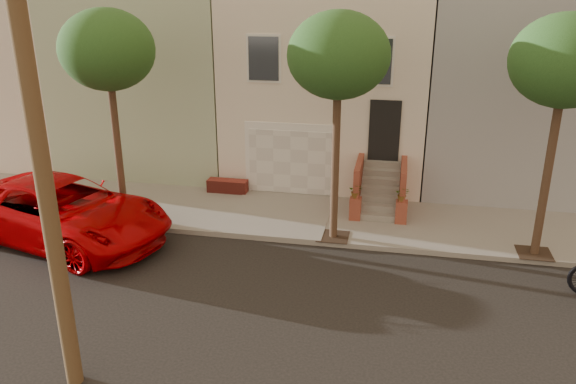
# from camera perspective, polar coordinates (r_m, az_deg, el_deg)

# --- Properties ---
(ground) EXTENTS (90.00, 90.00, 0.00)m
(ground) POSITION_cam_1_polar(r_m,az_deg,el_deg) (13.39, -1.93, -11.58)
(ground) COLOR black
(ground) RESTS_ON ground
(sidewalk) EXTENTS (40.00, 3.70, 0.15)m
(sidewalk) POSITION_cam_1_polar(r_m,az_deg,el_deg) (18.03, 1.95, -2.55)
(sidewalk) COLOR gray
(sidewalk) RESTS_ON ground
(house_row) EXTENTS (33.10, 11.70, 7.00)m
(house_row) POSITION_cam_1_polar(r_m,az_deg,el_deg) (22.66, 4.57, 11.53)
(house_row) COLOR beige
(house_row) RESTS_ON sidewalk
(tree_left) EXTENTS (2.70, 2.57, 6.30)m
(tree_left) POSITION_cam_1_polar(r_m,az_deg,el_deg) (17.14, -17.67, 13.30)
(tree_left) COLOR #2D2116
(tree_left) RESTS_ON sidewalk
(tree_mid) EXTENTS (2.70, 2.57, 6.30)m
(tree_mid) POSITION_cam_1_polar(r_m,az_deg,el_deg) (15.16, 5.09, 13.35)
(tree_mid) COLOR #2D2116
(tree_mid) RESTS_ON sidewalk
(tree_right) EXTENTS (2.70, 2.57, 6.30)m
(tree_right) POSITION_cam_1_polar(r_m,az_deg,el_deg) (15.54, 26.11, 11.59)
(tree_right) COLOR #2D2116
(tree_right) RESTS_ON sidewalk
(pickup_truck) EXTENTS (7.13, 4.65, 1.82)m
(pickup_truck) POSITION_cam_1_polar(r_m,az_deg,el_deg) (17.53, -21.71, -1.78)
(pickup_truck) COLOR #BA0004
(pickup_truck) RESTS_ON ground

